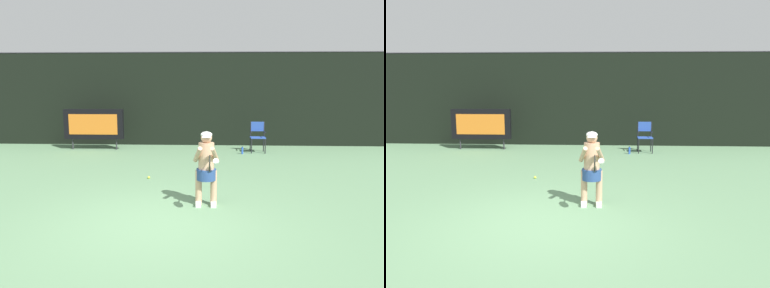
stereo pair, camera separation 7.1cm
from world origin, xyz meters
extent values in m
cube|color=#628B62|center=(0.00, 0.00, -0.01)|extent=(18.00, 22.00, 0.02)
cube|color=black|center=(0.00, 8.50, 1.80)|extent=(18.00, 0.12, 3.60)
cylinder|color=#38383D|center=(0.00, 8.50, 3.63)|extent=(18.00, 0.05, 0.05)
cube|color=black|center=(-3.36, 7.29, 0.95)|extent=(2.20, 0.20, 1.10)
cube|color=orange|center=(-3.36, 7.18, 0.95)|extent=(1.80, 0.01, 0.75)
cylinder|color=#2D2D33|center=(-4.19, 7.29, 0.20)|extent=(0.05, 0.05, 0.40)
cylinder|color=#2D2D33|center=(-2.54, 7.29, 0.20)|extent=(0.05, 0.05, 0.40)
cylinder|color=black|center=(2.40, 6.72, 0.26)|extent=(0.04, 0.04, 0.52)
cylinder|color=black|center=(2.87, 6.72, 0.26)|extent=(0.04, 0.04, 0.52)
cylinder|color=black|center=(2.40, 7.13, 0.26)|extent=(0.04, 0.04, 0.52)
cylinder|color=black|center=(2.87, 7.13, 0.26)|extent=(0.04, 0.04, 0.52)
cube|color=#294AA3|center=(2.64, 6.92, 0.54)|extent=(0.52, 0.44, 0.03)
cylinder|color=black|center=(2.40, 7.13, 0.80)|extent=(0.04, 0.04, 0.56)
cylinder|color=black|center=(2.87, 7.13, 0.80)|extent=(0.04, 0.04, 0.56)
cube|color=#294AA3|center=(2.64, 7.13, 0.91)|extent=(0.48, 0.02, 0.34)
cylinder|color=black|center=(2.40, 6.92, 0.74)|extent=(0.04, 0.44, 0.04)
cylinder|color=black|center=(2.87, 6.92, 0.74)|extent=(0.04, 0.44, 0.04)
cylinder|color=blue|center=(2.07, 6.61, 0.12)|extent=(0.07, 0.07, 0.24)
cylinder|color=black|center=(2.07, 6.61, 0.25)|extent=(0.03, 0.03, 0.03)
cube|color=white|center=(0.69, 0.96, 0.04)|extent=(0.11, 0.26, 0.09)
cube|color=white|center=(0.99, 0.96, 0.04)|extent=(0.11, 0.26, 0.09)
cylinder|color=tan|center=(0.69, 1.01, 0.36)|extent=(0.13, 0.13, 0.71)
cylinder|color=tan|center=(0.99, 1.01, 0.36)|extent=(0.13, 0.13, 0.71)
cylinder|color=navy|center=(0.84, 1.01, 0.64)|extent=(0.39, 0.39, 0.22)
cylinder|color=tan|center=(0.84, 1.01, 0.99)|extent=(0.31, 0.31, 0.56)
sphere|color=tan|center=(0.84, 1.01, 1.37)|extent=(0.22, 0.22, 0.22)
ellipsoid|color=white|center=(0.84, 1.01, 1.43)|extent=(0.22, 0.22, 0.12)
cube|color=white|center=(0.84, 0.91, 1.40)|extent=(0.17, 0.12, 0.02)
cylinder|color=tan|center=(0.68, 0.84, 1.07)|extent=(0.20, 0.47, 0.38)
cylinder|color=tan|center=(1.01, 0.84, 1.07)|extent=(0.20, 0.47, 0.38)
cylinder|color=white|center=(1.03, 0.72, 0.96)|extent=(0.13, 0.13, 0.12)
cylinder|color=black|center=(0.90, 0.69, 0.99)|extent=(0.03, 0.28, 0.03)
torus|color=black|center=(0.90, 0.38, 0.99)|extent=(0.02, 0.31, 0.31)
ellipsoid|color=silver|center=(0.90, 0.38, 0.99)|extent=(0.01, 0.26, 0.26)
sphere|color=#CCDB3D|center=(0.81, 5.69, 0.03)|extent=(0.07, 0.07, 0.07)
sphere|color=#CCDB3D|center=(-0.65, 3.05, 0.03)|extent=(0.07, 0.07, 0.07)
camera|label=1|loc=(0.88, -6.17, 2.40)|focal=34.67mm
camera|label=2|loc=(0.95, -6.16, 2.40)|focal=34.67mm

